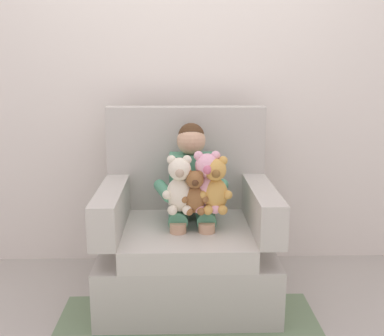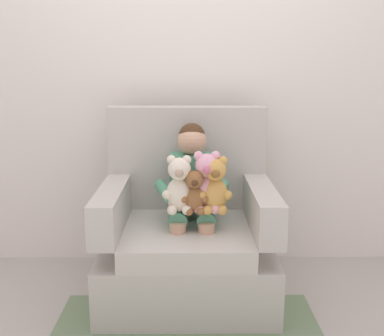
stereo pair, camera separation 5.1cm
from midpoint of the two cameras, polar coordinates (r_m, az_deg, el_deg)
ground_plane at (r=2.91m, az=-1.13°, el=-15.54°), size 8.00×8.00×0.00m
back_wall at (r=3.19m, az=-1.31°, el=11.34°), size 6.00×0.10×2.60m
armchair at (r=2.81m, az=-1.17°, el=-8.65°), size 1.00×0.85×1.12m
seated_child at (r=2.72m, az=-0.60°, el=-2.34°), size 0.45×0.39×0.82m
plush_brown at (r=2.54m, az=-0.21°, el=-3.08°), size 0.15×0.12×0.25m
plush_pink at (r=2.57m, az=1.29°, el=-1.92°), size 0.20×0.17×0.34m
plush_honey at (r=2.55m, az=2.29°, el=-2.29°), size 0.19×0.15×0.32m
plush_cream at (r=2.55m, az=-2.10°, el=-2.25°), size 0.19×0.16×0.32m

